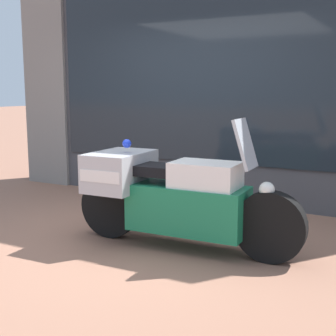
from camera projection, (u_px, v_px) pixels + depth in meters
name	position (u px, v px, depth m)	size (l,w,h in m)	color
ground_plane	(124.00, 235.00, 4.93)	(60.00, 60.00, 0.00)	#8E604C
shop_building	(178.00, 49.00, 6.50)	(6.12, 0.55, 4.13)	#424247
window_display	(225.00, 165.00, 6.46)	(4.85, 0.30, 2.08)	slate
paramedic_motorcycle	(169.00, 193.00, 4.53)	(2.32, 0.77, 1.27)	black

